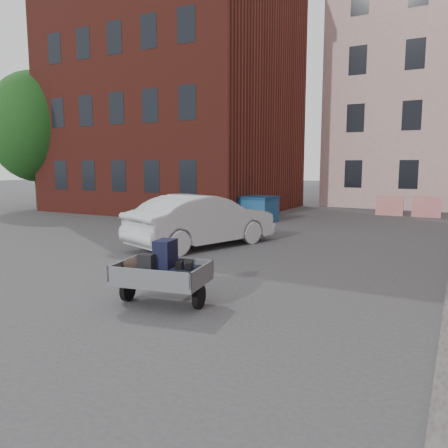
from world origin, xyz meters
The scene contains 8 objects.
ground centered at (0.00, 0.00, 0.00)m, with size 120.00×120.00×0.00m, color #38383A.
building_brick centered at (-9.00, 13.00, 7.00)m, with size 12.00×10.00×14.00m, color #591E16.
far_building centered at (-20.00, 22.00, 4.00)m, with size 6.00×6.00×8.00m, color maroon.
tree centered at (-16.00, 9.00, 5.17)m, with size 5.28×5.28×8.30m.
barriers centered at (4.20, 15.00, 0.50)m, with size 4.70×0.18×1.00m.
trailer centered at (0.94, -1.95, 0.61)m, with size 1.77×1.92×1.20m.
dumpster centered at (-2.91, 9.61, 0.58)m, with size 2.87×1.69×1.15m.
silver_car centered at (-1.41, 3.37, 0.81)m, with size 1.72×4.94×1.63m, color #B8BBC0.
Camera 1 is at (5.64, -8.20, 2.55)m, focal length 35.00 mm.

